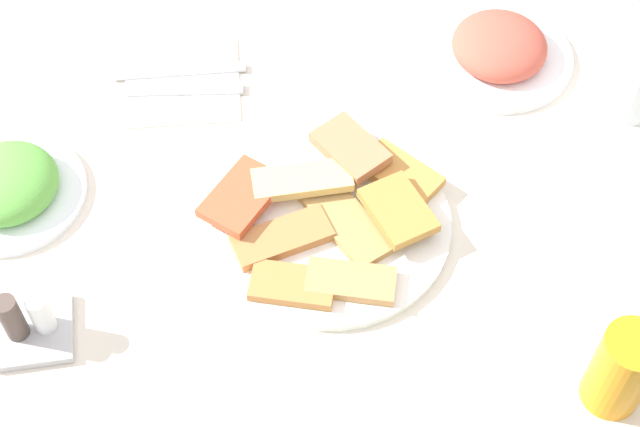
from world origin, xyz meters
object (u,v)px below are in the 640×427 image
salad_plate_rice (8,186)px  paper_napkin (182,82)px  fork (180,71)px  salad_plate_greens (499,49)px  drinking_glass (638,77)px  condiment_caddy (30,324)px  soda_can (622,370)px  dining_table (314,263)px  pide_platter (330,217)px  spoon (184,89)px

salad_plate_rice → paper_napkin: (-0.25, -0.14, -0.02)m
salad_plate_rice → fork: (-0.25, -0.15, -0.02)m
salad_plate_greens → salad_plate_rice: 0.70m
drinking_glass → condiment_caddy: drinking_glass is taller
paper_napkin → salad_plate_greens: bearing=170.6°
salad_plate_rice → soda_can: soda_can is taller
paper_napkin → dining_table: bearing=111.2°
soda_can → condiment_caddy: (0.62, -0.25, -0.04)m
fork → dining_table: bearing=119.9°
salad_plate_greens → drinking_glass: bearing=137.7°
fork → condiment_caddy: (0.24, 0.37, 0.02)m
drinking_glass → fork: 0.63m
dining_table → fork: (0.11, -0.31, 0.08)m
dining_table → fork: 0.34m
pide_platter → dining_table: bearing=10.9°
pide_platter → paper_napkin: (0.13, -0.29, -0.01)m
fork → spoon: same height
dining_table → fork: size_ratio=6.01×
pide_platter → condiment_caddy: 0.38m
soda_can → spoon: size_ratio=0.74×
pide_platter → drinking_glass: 0.46m
soda_can → salad_plate_greens: bearing=-97.6°
spoon → salad_plate_greens: bearing=-173.5°
fork → condiment_caddy: 0.44m
drinking_glass → fork: bearing=-20.7°
salad_plate_rice → condiment_caddy: bearing=92.3°
fork → spoon: size_ratio=1.14×
pide_platter → salad_plate_greens: (-0.31, -0.21, 0.01)m
salad_plate_rice → drinking_glass: 0.84m
condiment_caddy → pide_platter: bearing=-170.7°
drinking_glass → condiment_caddy: 0.84m
salad_plate_greens → spoon: salad_plate_greens is taller
pide_platter → spoon: 0.30m
pide_platter → salad_plate_rice: size_ratio=1.64×
soda_can → paper_napkin: 0.71m
drinking_glass → paper_napkin: 0.62m
drinking_glass → condiment_caddy: (0.83, 0.14, -0.03)m
salad_plate_greens → condiment_caddy: 0.74m
soda_can → condiment_caddy: size_ratio=1.23×
salad_plate_greens → soda_can: (0.07, 0.52, 0.04)m
dining_table → paper_napkin: size_ratio=7.06×
salad_plate_greens → spoon: size_ratio=1.31×
condiment_caddy → salad_plate_rice: bearing=-87.7°
pide_platter → spoon: pide_platter is taller
pide_platter → soda_can: soda_can is taller
drinking_glass → spoon: bearing=-17.5°
salad_plate_greens → fork: size_ratio=1.15×
fork → salad_plate_rice: bearing=41.6°
dining_table → drinking_glass: bearing=-169.6°
condiment_caddy → fork: bearing=-123.3°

